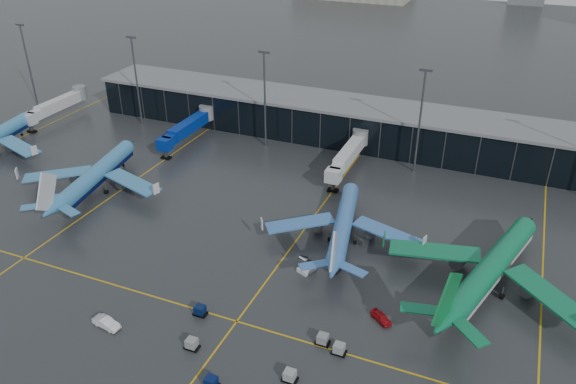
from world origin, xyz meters
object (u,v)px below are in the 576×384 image
at_px(airliner_aer_lingus, 496,254).
at_px(airliner_arkefly, 96,164).
at_px(mobile_airstair, 307,267).
at_px(service_van_red, 381,317).
at_px(baggage_carts, 259,349).
at_px(service_van_white, 106,323).
at_px(airliner_klm_near, 344,213).

bearing_deg(airliner_aer_lingus, airliner_arkefly, -165.28).
xyz_separation_m(mobile_airstair, service_van_red, (15.77, -7.82, -0.07)).
relative_size(airliner_aer_lingus, baggage_carts, 1.69).
relative_size(airliner_aer_lingus, mobile_airstair, 11.46).
bearing_deg(baggage_carts, service_van_red, 43.20).
distance_m(airliner_arkefly, baggage_carts, 65.28).
bearing_deg(airliner_arkefly, service_van_white, -59.88).
bearing_deg(airliner_aer_lingus, baggage_carts, -118.56).
bearing_deg(service_van_red, baggage_carts, 170.47).
distance_m(mobile_airstair, service_van_red, 17.60).
relative_size(airliner_klm_near, service_van_red, 8.87).
xyz_separation_m(airliner_klm_near, mobile_airstair, (-2.65, -12.94, -4.86)).
height_order(airliner_arkefly, mobile_airstair, airliner_arkefly).
relative_size(airliner_klm_near, airliner_aer_lingus, 0.84).
bearing_deg(baggage_carts, airliner_klm_near, 86.86).
bearing_deg(baggage_carts, service_van_white, -170.38).
bearing_deg(service_van_red, airliner_klm_near, 69.56).
height_order(baggage_carts, service_van_white, baggage_carts).
bearing_deg(service_van_white, airliner_aer_lingus, -49.99).
bearing_deg(service_van_red, mobile_airstair, 100.89).
bearing_deg(airliner_klm_near, baggage_carts, -104.45).
height_order(mobile_airstair, service_van_white, mobile_airstair).
xyz_separation_m(baggage_carts, mobile_airstair, (-0.74, 21.94, 0.01)).
relative_size(airliner_klm_near, service_van_white, 7.54).
xyz_separation_m(airliner_arkefly, service_van_white, (31.58, -36.89, -5.36)).
relative_size(airliner_arkefly, airliner_klm_near, 1.10).
distance_m(airliner_klm_near, mobile_airstair, 14.07).
xyz_separation_m(service_van_red, service_van_white, (-39.69, -18.30, 0.10)).
bearing_deg(service_van_white, service_van_red, -57.43).
height_order(airliner_arkefly, baggage_carts, airliner_arkefly).
relative_size(mobile_airstair, service_van_red, 0.92).
bearing_deg(baggage_carts, airliner_aer_lingus, 45.15).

